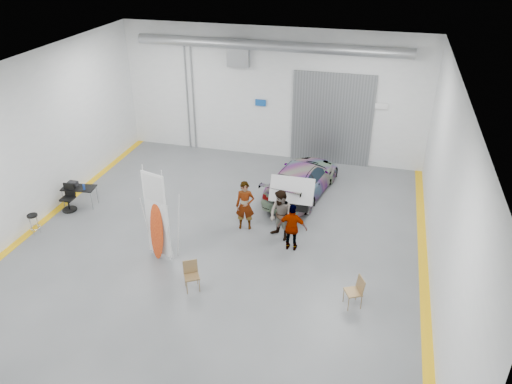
% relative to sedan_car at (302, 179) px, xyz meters
% --- Properties ---
extents(ground, '(16.00, 16.00, 0.00)m').
position_rel_sedan_car_xyz_m(ground, '(-2.10, -4.54, -0.70)').
color(ground, '#56595D').
rests_on(ground, ground).
extents(room_shell, '(14.02, 16.18, 6.01)m').
position_rel_sedan_car_xyz_m(room_shell, '(-1.86, -2.32, 3.38)').
color(room_shell, silver).
rests_on(room_shell, ground).
extents(sedan_car, '(2.82, 5.08, 1.39)m').
position_rel_sedan_car_xyz_m(sedan_car, '(0.00, 0.00, 0.00)').
color(sedan_car, white).
rests_on(sedan_car, ground).
extents(person_a, '(0.75, 0.56, 1.87)m').
position_rel_sedan_car_xyz_m(person_a, '(-1.51, -3.09, 0.24)').
color(person_a, '#91744F').
rests_on(person_a, ground).
extents(person_b, '(1.15, 1.08, 1.87)m').
position_rel_sedan_car_xyz_m(person_b, '(-0.12, -3.43, 0.24)').
color(person_b, slate).
rests_on(person_b, ground).
extents(person_c, '(0.99, 0.41, 1.71)m').
position_rel_sedan_car_xyz_m(person_c, '(0.40, -3.98, 0.16)').
color(person_c, brown).
rests_on(person_c, ground).
extents(surfboard_display, '(0.91, 0.44, 3.31)m').
position_rel_sedan_car_xyz_m(surfboard_display, '(-3.69, -5.58, 0.64)').
color(surfboard_display, white).
rests_on(surfboard_display, ground).
extents(folding_chair_near, '(0.59, 0.64, 0.92)m').
position_rel_sedan_car_xyz_m(folding_chair_near, '(-2.11, -6.84, -0.41)').
color(folding_chair_near, brown).
rests_on(folding_chair_near, ground).
extents(folding_chair_far, '(0.59, 0.73, 0.96)m').
position_rel_sedan_car_xyz_m(folding_chair_far, '(2.66, -6.34, -0.40)').
color(folding_chair_far, brown).
rests_on(folding_chair_far, ground).
extents(shop_stool, '(0.39, 0.39, 0.76)m').
position_rel_sedan_car_xyz_m(shop_stool, '(-8.71, -5.37, -0.32)').
color(shop_stool, black).
rests_on(shop_stool, ground).
extents(work_table, '(1.34, 0.81, 1.03)m').
position_rel_sedan_car_xyz_m(work_table, '(-8.30, -3.15, 0.10)').
color(work_table, gray).
rests_on(work_table, ground).
extents(office_chair, '(0.56, 0.56, 1.05)m').
position_rel_sedan_car_xyz_m(office_chair, '(-8.46, -3.57, -0.23)').
color(office_chair, black).
rests_on(office_chair, ground).
extents(trunk_lid, '(1.62, 0.99, 0.04)m').
position_rel_sedan_car_xyz_m(trunk_lid, '(0.00, -2.15, 0.72)').
color(trunk_lid, silver).
rests_on(trunk_lid, sedan_car).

